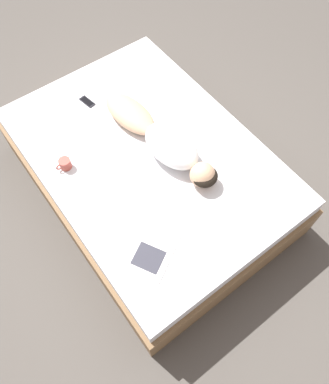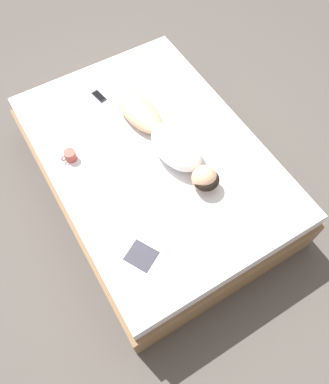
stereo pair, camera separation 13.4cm
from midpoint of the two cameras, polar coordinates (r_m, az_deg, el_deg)
ground_plane at (r=3.39m, az=-0.44°, el=0.73°), size 12.00×12.00×0.00m
bed at (r=3.16m, az=-0.47°, el=3.18°), size 1.63×2.30×0.54m
person at (r=2.88m, az=2.00°, el=7.85°), size 0.38×1.21×0.23m
open_magazine at (r=2.57m, az=-0.53°, el=-7.54°), size 0.59×0.49×0.01m
coffee_mug at (r=2.93m, az=-12.93°, el=5.38°), size 0.12×0.09×0.08m
cell_phone at (r=3.34m, az=-8.78°, el=14.19°), size 0.09×0.15×0.01m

